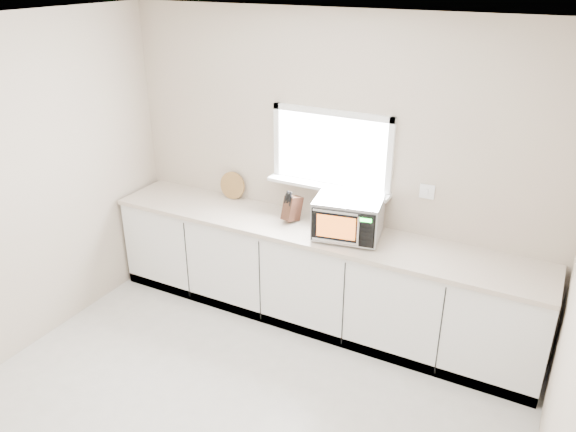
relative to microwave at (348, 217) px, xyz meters
The scene contains 7 objects.
back_wall 0.51m from the microwave, 132.89° to the left, with size 4.00×0.17×2.70m.
cabinets 0.73m from the microwave, behind, with size 3.92×0.60×0.88m, color white.
countertop 0.36m from the microwave, behind, with size 3.92×0.64×0.04m, color beige.
microwave is the anchor object (origin of this frame).
knife_block 0.56m from the microwave, behind, with size 0.15×0.22×0.30m.
cutting_board 1.33m from the microwave, 168.54° to the left, with size 0.27×0.27×0.02m, color #9C6E3C.
coffee_grinder 0.24m from the microwave, 141.52° to the left, with size 0.13×0.13×0.20m.
Camera 1 is at (1.81, -2.27, 3.03)m, focal length 35.00 mm.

